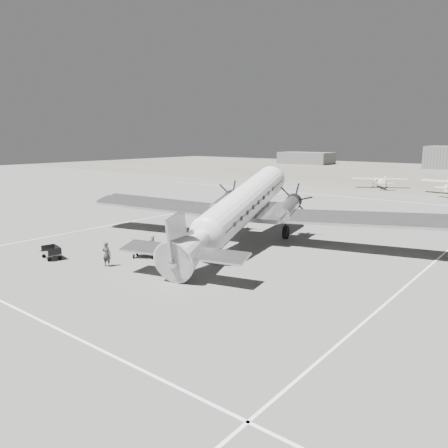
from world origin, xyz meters
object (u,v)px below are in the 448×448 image
at_px(dc3_airliner, 239,210).
at_px(light_plane_left, 380,183).
at_px(baggage_cart_far, 52,253).
at_px(shed_secondary, 306,158).
at_px(passenger, 178,240).
at_px(baggage_cart_near, 144,251).
at_px(ground_crew, 107,254).
at_px(ramp_agent, 153,246).

height_order(dc3_airliner, light_plane_left, dc3_airliner).
bearing_deg(baggage_cart_far, shed_secondary, 122.51).
bearing_deg(light_plane_left, shed_secondary, 97.19).
height_order(light_plane_left, passenger, light_plane_left).
bearing_deg(light_plane_left, baggage_cart_far, -123.54).
bearing_deg(baggage_cart_near, dc3_airliner, 31.93).
bearing_deg(ground_crew, shed_secondary, -91.23).
height_order(baggage_cart_far, ramp_agent, ramp_agent).
bearing_deg(ground_crew, ramp_agent, -121.10).
distance_m(shed_secondary, passenger, 125.38).
distance_m(shed_secondary, ramp_agent, 127.26).
bearing_deg(baggage_cart_far, ground_crew, 28.98).
bearing_deg(passenger, baggage_cart_far, 117.98).
bearing_deg(baggage_cart_far, dc3_airliner, 67.08).
distance_m(dc3_airliner, baggage_cart_near, 8.55).
relative_size(dc3_airliner, ground_crew, 18.31).
height_order(baggage_cart_near, ramp_agent, ramp_agent).
relative_size(ground_crew, passenger, 0.95).
distance_m(ground_crew, ramp_agent, 3.96).
relative_size(ramp_agent, passenger, 0.90).
relative_size(dc3_airliner, passenger, 17.41).
bearing_deg(shed_secondary, ramp_agent, -67.05).
height_order(shed_secondary, dc3_airliner, dc3_airliner).
xyz_separation_m(ramp_agent, passenger, (0.43, 2.23, 0.10)).
relative_size(shed_secondary, light_plane_left, 1.87).
bearing_deg(dc3_airliner, light_plane_left, 81.98).
xyz_separation_m(baggage_cart_near, baggage_cart_far, (-5.09, -4.69, -0.04)).
height_order(shed_secondary, ground_crew, shed_secondary).
distance_m(dc3_airliner, light_plane_left, 51.04).
distance_m(baggage_cart_near, ramp_agent, 0.79).
relative_size(ground_crew, ramp_agent, 1.06).
height_order(shed_secondary, passenger, shed_secondary).
bearing_deg(dc3_airliner, passenger, -136.51).
xyz_separation_m(ground_crew, ramp_agent, (0.54, 3.92, -0.05)).
bearing_deg(shed_secondary, dc3_airliner, -64.45).
height_order(light_plane_left, ground_crew, light_plane_left).
distance_m(shed_secondary, ground_crew, 130.68).
height_order(baggage_cart_near, passenger, passenger).
distance_m(light_plane_left, passenger, 55.22).
distance_m(baggage_cart_far, ramp_agent, 7.60).
distance_m(dc3_airliner, baggage_cart_far, 15.03).
bearing_deg(light_plane_left, ground_crew, -119.05).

